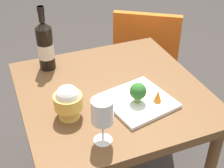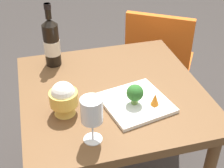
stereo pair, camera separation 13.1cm
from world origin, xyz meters
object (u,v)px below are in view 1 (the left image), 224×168
wine_glass (102,113)px  broccoli_floret (138,92)px  chair_near_window (146,56)px  rice_bowl (68,101)px  carrot_garnish_left (158,96)px  wine_bottle (45,45)px  serving_plate (138,101)px

wine_glass → broccoli_floret: wine_glass is taller
chair_near_window → broccoli_floret: (0.40, 0.69, 0.29)m
chair_near_window → wine_glass: (0.61, 0.84, 0.35)m
rice_bowl → carrot_garnish_left: bearing=170.2°
wine_glass → rice_bowl: bearing=-66.8°
rice_bowl → carrot_garnish_left: size_ratio=2.72×
wine_bottle → carrot_garnish_left: bearing=127.9°
wine_bottle → wine_glass: size_ratio=1.71×
wine_glass → serving_plate: 0.29m
chair_near_window → broccoli_floret: bearing=-87.1°
chair_near_window → rice_bowl: (0.68, 0.66, 0.30)m
chair_near_window → carrot_garnish_left: (0.33, 0.72, 0.27)m
wine_glass → rice_bowl: size_ratio=1.26×
chair_near_window → carrot_garnish_left: 0.84m
rice_bowl → broccoli_floret: size_ratio=1.65×
broccoli_floret → carrot_garnish_left: 0.08m
wine_bottle → rice_bowl: 0.39m
serving_plate → broccoli_floret: bearing=48.2°
chair_near_window → serving_plate: bearing=-86.9°
rice_bowl → carrot_garnish_left: (-0.35, 0.06, -0.03)m
wine_glass → rice_bowl: wine_glass is taller
chair_near_window → carrot_garnish_left: bearing=-81.4°
rice_bowl → carrot_garnish_left: rice_bowl is taller
wine_glass → serving_plate: (-0.21, -0.15, -0.12)m
wine_glass → wine_bottle: bearing=-82.6°
carrot_garnish_left → chair_near_window: bearing=-114.5°
chair_near_window → serving_plate: chair_near_window is taller
wine_glass → rice_bowl: (0.07, -0.17, -0.05)m
rice_bowl → serving_plate: bearing=175.8°
carrot_garnish_left → broccoli_floret: bearing=-21.3°
wine_bottle → serving_plate: 0.51m
wine_bottle → broccoli_floret: bearing=123.2°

